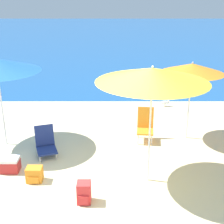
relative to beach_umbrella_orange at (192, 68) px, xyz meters
The scene contains 10 objects.
ground_plane 4.09m from the beach_umbrella_orange, 131.63° to the right, with size 60.00×60.00×0.00m, color beige.
sea_water 23.12m from the beach_umbrella_orange, 96.06° to the left, with size 60.00×40.00×0.01m.
beach_umbrella_orange is the anchor object (origin of this frame).
beach_umbrella_yellow 2.33m from the beach_umbrella_orange, 121.47° to the right, with size 2.04×2.04×2.31m.
beach_chair_orange 1.77m from the beach_umbrella_orange, behind, with size 0.46×0.57×0.82m.
beach_chair_navy 3.87m from the beach_umbrella_orange, 165.49° to the right, with size 0.59×0.69×0.66m.
backpack_red 3.95m from the beach_umbrella_orange, 131.99° to the right, with size 0.24×0.26×0.40m.
backpack_orange 4.32m from the beach_umbrella_orange, 149.78° to the right, with size 0.31×0.27×0.30m.
cooler_box 4.67m from the beach_umbrella_orange, 158.01° to the right, with size 0.39×0.31×0.31m.
seagull 2.95m from the beach_umbrella_orange, 93.39° to the left, with size 0.27×0.11×0.23m.
Camera 1 is at (0.52, -4.58, 3.47)m, focal length 50.00 mm.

